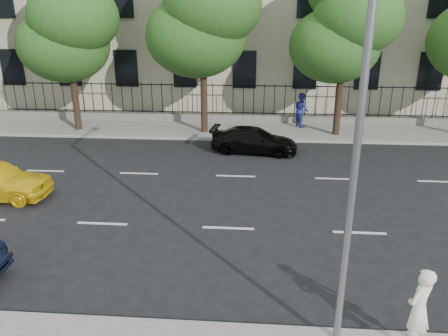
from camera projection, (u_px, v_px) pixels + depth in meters
The scene contains 11 objects.
ground at pixel (222, 274), 11.18m from camera, with size 120.00×120.00×0.00m, color black.
far_sidewalk at pixel (242, 130), 24.27m from camera, with size 60.00×4.00×0.15m, color gray.
lane_markings at pixel (232, 198), 15.63m from camera, with size 49.60×4.62×0.01m, color silver, non-canonical shape.
iron_fence at pixel (243, 113), 25.66m from camera, with size 30.00×0.50×2.20m.
street_light at pixel (356, 85), 7.58m from camera, with size 0.25×3.32×8.05m.
tree_b at pixel (68, 21), 22.33m from camera, with size 5.53×5.12×8.97m.
tree_c at pixel (204, 9), 21.64m from camera, with size 5.89×5.50×9.80m.
tree_d at pixel (346, 21), 21.34m from camera, with size 5.34×4.94×8.84m.
black_sedan at pixel (254, 140), 20.51m from camera, with size 1.65×4.07×1.18m, color black.
woman_near at pixel (419, 309), 8.30m from camera, with size 0.63×0.41×1.73m, color white.
pedestrian_far at pixel (301, 110), 24.35m from camera, with size 0.93×0.72×1.90m, color navy.
Camera 1 is at (0.78, -9.54, 6.38)m, focal length 35.00 mm.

